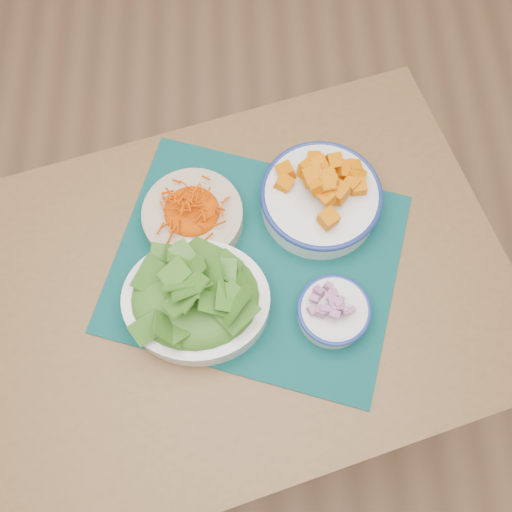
{
  "coord_description": "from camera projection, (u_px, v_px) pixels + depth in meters",
  "views": [
    {
      "loc": [
        0.02,
        -0.32,
        1.78
      ],
      "look_at": [
        0.03,
        0.07,
        0.78
      ],
      "focal_mm": 40.0,
      "sensor_mm": 36.0,
      "label": 1
    }
  ],
  "objects": [
    {
      "name": "table",
      "position": [
        221.0,
        306.0,
        1.18
      ],
      "size": [
        1.26,
        1.01,
        0.75
      ],
      "rotation": [
        0.0,
        0.0,
        0.28
      ],
      "color": "brown",
      "rests_on": "ground"
    },
    {
      "name": "lettuce_bowl",
      "position": [
        195.0,
        298.0,
        1.01
      ],
      "size": [
        0.28,
        0.24,
        0.12
      ],
      "rotation": [
        0.0,
        0.0,
        -0.07
      ],
      "color": "white",
      "rests_on": "placemat"
    },
    {
      "name": "ground",
      "position": [
        247.0,
        368.0,
        1.77
      ],
      "size": [
        4.0,
        4.0,
        0.0
      ],
      "primitive_type": "plane",
      "color": "#986B49",
      "rests_on": "ground"
    },
    {
      "name": "squash_bowl",
      "position": [
        321.0,
        195.0,
        1.09
      ],
      "size": [
        0.3,
        0.3,
        0.11
      ],
      "rotation": [
        0.0,
        0.0,
        -0.37
      ],
      "color": "white",
      "rests_on": "placemat"
    },
    {
      "name": "placemat",
      "position": [
        256.0,
        262.0,
        1.1
      ],
      "size": [
        0.64,
        0.57,
        0.0
      ],
      "primitive_type": "cube",
      "rotation": [
        0.0,
        0.0,
        -0.31
      ],
      "color": "#053031",
      "rests_on": "table"
    },
    {
      "name": "onion_bowl",
      "position": [
        334.0,
        311.0,
        1.02
      ],
      "size": [
        0.14,
        0.14,
        0.07
      ],
      "rotation": [
        0.0,
        0.0,
        0.07
      ],
      "color": "white",
      "rests_on": "placemat"
    },
    {
      "name": "carrot_bowl",
      "position": [
        192.0,
        214.0,
        1.09
      ],
      "size": [
        0.26,
        0.26,
        0.08
      ],
      "rotation": [
        0.0,
        0.0,
        0.42
      ],
      "color": "beige",
      "rests_on": "placemat"
    }
  ]
}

